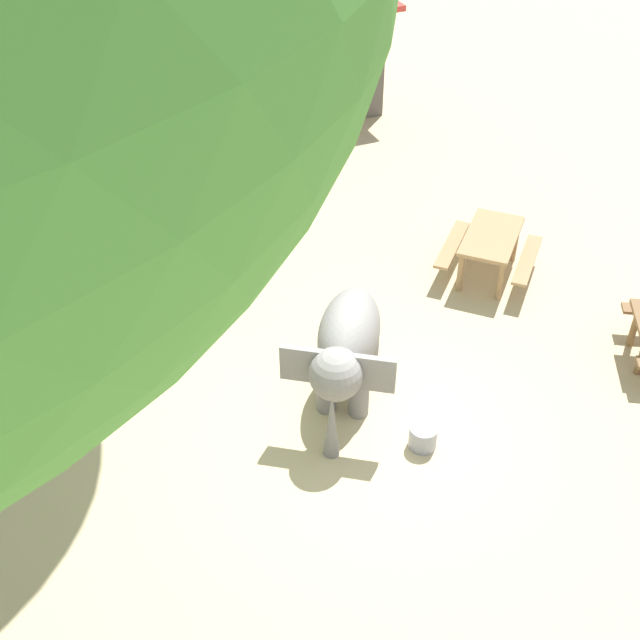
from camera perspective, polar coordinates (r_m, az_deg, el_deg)
ground_plane at (r=10.62m, az=2.21°, el=-7.77°), size 60.00×60.00×0.00m
elephant at (r=10.39m, az=1.88°, el=-1.91°), size 1.89×2.03×1.48m
person_handler at (r=12.19m, az=-6.51°, el=4.63°), size 0.49×0.32×1.62m
picnic_table_near at (r=13.31m, az=12.03°, el=5.28°), size 2.11×2.11×0.78m
market_stall_orange at (r=17.64m, az=-15.74°, el=15.12°), size 2.50×2.50×2.52m
market_stall_green at (r=18.12m, az=-7.39°, el=16.79°), size 2.50×2.50×2.52m
market_stall_red at (r=18.94m, az=0.50°, el=18.04°), size 2.50×2.50×2.52m
feed_bucket at (r=10.38m, az=7.33°, el=-8.25°), size 0.36×0.36×0.32m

